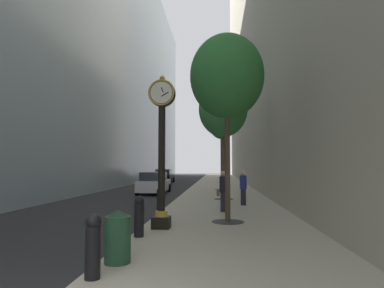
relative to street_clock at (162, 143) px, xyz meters
name	(u,v)px	position (x,y,z in m)	size (l,w,h in m)	color
ground_plane	(191,188)	(-0.67, 20.17, -2.77)	(110.00, 110.00, 0.00)	#262628
sidewalk_right	(220,186)	(2.03, 23.17, -2.70)	(5.40, 80.00, 0.14)	#ADA593
building_block_left	(85,44)	(-12.05, 23.17, 12.07)	(9.00, 80.00, 29.67)	#93A8B7
street_clock	(162,143)	(0.00, 0.00, 0.00)	(0.84, 0.55, 4.78)	black
bollard_nearest	(93,244)	(-0.40, -4.67, -2.05)	(0.28, 0.28, 1.11)	black
bollard_second	(139,215)	(-0.40, -1.28, -2.05)	(0.28, 0.28, 1.11)	black
bollard_third	(160,202)	(-0.40, 2.11, -2.05)	(0.28, 0.28, 1.11)	black
street_tree_near	(227,77)	(2.08, 1.27, 2.41)	(2.59, 2.59, 6.55)	#333335
street_tree_mid_near	(223,109)	(2.08, 9.09, 2.57)	(2.84, 2.84, 6.85)	#333335
street_tree_mid_far	(221,126)	(2.08, 16.91, 2.51)	(1.95, 1.95, 6.32)	#333335
trash_bin	(118,235)	(-0.25, -3.72, -2.09)	(0.53, 0.53, 1.05)	#234C33
pedestrian_walking	(223,190)	(1.98, 3.87, -1.73)	(0.47, 0.36, 1.71)	#23232D
pedestrian_by_clock	(243,187)	(2.99, 6.22, -1.74)	(0.44, 0.44, 1.69)	#23232D
car_black_near	(164,176)	(-4.62, 29.46, -1.98)	(2.14, 4.29, 1.63)	black
car_white_mid	(154,183)	(-2.93, 14.18, -1.99)	(2.01, 4.66, 1.59)	silver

